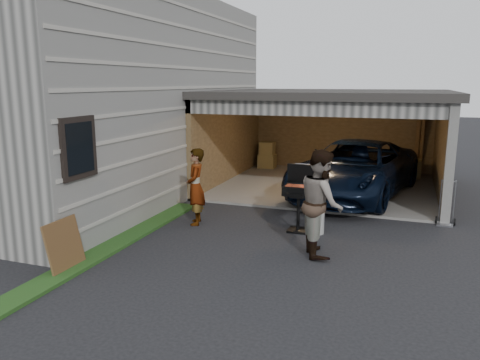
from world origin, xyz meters
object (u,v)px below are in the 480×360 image
Objects in this scene: minivan at (355,171)px; woman at (196,187)px; bbq_grill at (299,193)px; propane_tank at (317,223)px; man at (321,203)px; hand_truck at (446,217)px; plywood_panel at (64,246)px.

minivan is 3.15× the size of woman.
bbq_grill is 3.09× the size of propane_tank.
woman is 0.87× the size of man.
minivan is 2.75× the size of man.
man is at bearing -60.94° from bbq_grill.
hand_truck is at bearing -29.70° from minivan.
minivan reaches higher than plywood_panel.
man reaches higher than plywood_panel.
woman is 3.34m from plywood_panel.
man reaches higher than minivan.
bbq_grill is 3.43m from hand_truck.
bbq_grill is 1.60× the size of plywood_panel.
plywood_panel is (-0.96, -3.18, -0.42)m from woman.
bbq_grill reaches higher than plywood_panel.
plywood_panel is (-3.64, -3.42, 0.21)m from propane_tank.
hand_truck is at bearing 26.75° from bbq_grill.
man is 1.92× the size of hand_truck.
hand_truck reaches higher than plywood_panel.
plywood_panel is (-3.92, -2.23, -0.54)m from man.
minivan reaches higher than bbq_grill.
minivan is 4.82m from woman.
hand_truck is (6.25, 4.97, -0.24)m from plywood_panel.
hand_truck is at bearing 38.50° from plywood_panel.
plywood_panel reaches higher than propane_tank.
propane_tank is (-0.27, 1.18, -0.75)m from man.
bbq_grill is at bearing -147.14° from hand_truck.
hand_truck reaches higher than propane_tank.
minivan is 4.67m from man.
minivan is at bearing 83.91° from propane_tank.
minivan is at bearing -22.20° from man.
propane_tank is (2.69, 0.24, -0.63)m from woman.
man is 1.40m from bbq_grill.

